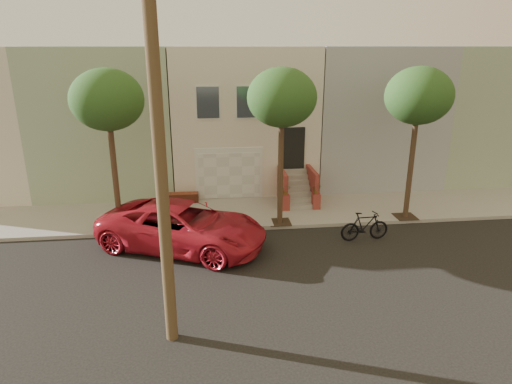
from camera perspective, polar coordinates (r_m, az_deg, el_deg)
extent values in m
plane|color=black|center=(15.07, 1.72, -10.18)|extent=(90.00, 90.00, 0.00)
cube|color=gray|center=(19.87, -0.48, -2.65)|extent=(40.00, 3.70, 0.15)
cube|color=beige|center=(24.64, -1.97, 10.06)|extent=(7.00, 8.00, 7.00)
cube|color=gray|center=(25.03, -17.90, 9.33)|extent=(6.50, 8.00, 7.00)
cube|color=#979AA0|center=(26.07, 13.33, 10.05)|extent=(6.50, 8.00, 7.00)
cube|color=gray|center=(28.91, 25.73, 9.52)|extent=(6.50, 8.00, 7.00)
cube|color=silver|center=(21.16, -3.46, 2.41)|extent=(3.20, 0.12, 2.50)
cube|color=silver|center=(21.13, -3.44, 2.11)|extent=(2.90, 0.06, 2.20)
cube|color=gray|center=(19.77, -3.08, -2.52)|extent=(3.20, 3.70, 0.02)
cube|color=brown|center=(21.16, -9.31, -0.72)|extent=(1.40, 0.45, 0.44)
cube|color=black|center=(21.21, 4.92, 5.62)|extent=(1.00, 0.06, 2.00)
cube|color=#3F4751|center=(20.42, -6.20, 11.36)|extent=(1.00, 0.06, 1.40)
cube|color=silver|center=(20.44, -6.20, 11.37)|extent=(1.15, 0.05, 1.55)
cube|color=#3F4751|center=(20.51, -1.07, 11.49)|extent=(1.00, 0.06, 1.40)
cube|color=silver|center=(20.53, -1.07, 11.50)|extent=(1.15, 0.05, 1.55)
cube|color=#3F4751|center=(20.76, 3.99, 11.54)|extent=(1.00, 0.06, 1.40)
cube|color=silver|center=(20.78, 3.98, 11.54)|extent=(1.15, 0.05, 1.55)
cube|color=gray|center=(20.18, 5.74, -1.89)|extent=(1.20, 0.28, 0.20)
cube|color=gray|center=(20.37, 5.59, -1.09)|extent=(1.20, 0.28, 0.20)
cube|color=gray|center=(20.56, 5.45, -0.31)|extent=(1.20, 0.28, 0.20)
cube|color=gray|center=(20.76, 5.31, 0.46)|extent=(1.20, 0.28, 0.20)
cube|color=gray|center=(20.96, 5.17, 1.22)|extent=(1.20, 0.28, 0.20)
cube|color=gray|center=(21.16, 5.03, 1.96)|extent=(1.20, 0.28, 0.20)
cube|color=gray|center=(21.37, 4.90, 2.68)|extent=(1.20, 0.28, 0.20)
cube|color=maroon|center=(20.60, 3.41, 0.66)|extent=(0.18, 1.96, 1.60)
cube|color=maroon|center=(20.88, 7.20, 0.79)|extent=(0.18, 1.96, 1.60)
cube|color=maroon|center=(19.92, 3.82, -1.34)|extent=(0.35, 0.35, 0.70)
imported|color=#193F16|center=(19.74, 3.85, 0.23)|extent=(0.40, 0.35, 0.45)
cube|color=maroon|center=(20.21, 7.72, -1.18)|extent=(0.35, 0.35, 0.70)
imported|color=#193F16|center=(20.03, 7.79, 0.37)|extent=(0.41, 0.35, 0.45)
cube|color=#2D2116|center=(18.74, -17.01, -4.58)|extent=(0.90, 0.90, 0.02)
cylinder|color=#3A281A|center=(18.06, -17.62, 1.57)|extent=(0.22, 0.22, 4.20)
ellipsoid|color=#193F16|center=(17.47, -18.59, 11.19)|extent=(2.70, 2.57, 2.29)
cube|color=#2D2116|center=(18.64, 3.06, -3.88)|extent=(0.90, 0.90, 0.02)
cylinder|color=#3A281A|center=(17.95, 3.17, 2.32)|extent=(0.22, 0.22, 4.20)
ellipsoid|color=#193F16|center=(17.36, 3.35, 12.05)|extent=(2.70, 2.57, 2.29)
cube|color=#2D2116|center=(20.25, 18.62, -3.01)|extent=(0.90, 0.90, 0.02)
cylinder|color=#3A281A|center=(19.62, 19.24, 2.70)|extent=(0.22, 0.22, 4.20)
ellipsoid|color=#193F16|center=(19.08, 20.20, 11.55)|extent=(2.70, 2.57, 2.29)
cylinder|color=#42321E|center=(10.19, -12.34, 5.48)|extent=(0.30, 0.30, 10.00)
imported|color=#B61929|center=(16.59, -9.40, -4.36)|extent=(6.82, 5.13, 1.72)
imported|color=black|center=(17.62, 13.80, -4.28)|extent=(1.95, 0.68, 1.15)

